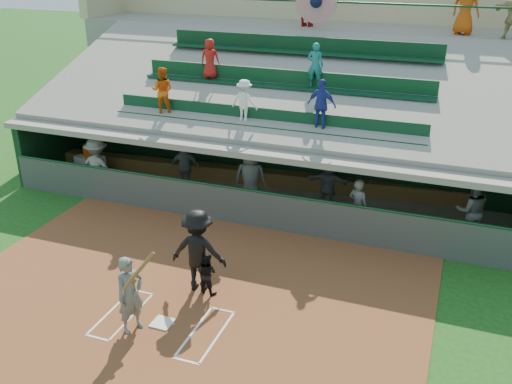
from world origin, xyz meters
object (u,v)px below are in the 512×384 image
(batter_at_plate, at_px, (130,294))
(water_cooler, at_px, (89,150))
(white_table, at_px, (91,167))
(home_plate, at_px, (162,323))
(catcher, at_px, (207,273))

(batter_at_plate, distance_m, water_cooler, 9.09)
(white_table, relative_size, water_cooler, 2.20)
(home_plate, bearing_deg, catcher, 74.35)
(home_plate, bearing_deg, water_cooler, 134.36)
(catcher, distance_m, water_cooler, 8.50)
(water_cooler, bearing_deg, batter_at_plate, -49.40)
(batter_at_plate, distance_m, catcher, 2.04)
(home_plate, bearing_deg, white_table, 134.42)
(white_table, bearing_deg, batter_at_plate, -33.09)
(home_plate, height_order, water_cooler, water_cooler)
(catcher, bearing_deg, white_table, -26.31)
(home_plate, relative_size, catcher, 0.42)
(home_plate, xyz_separation_m, catcher, (0.40, 1.44, 0.50))
(home_plate, height_order, white_table, white_table)
(catcher, height_order, water_cooler, water_cooler)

